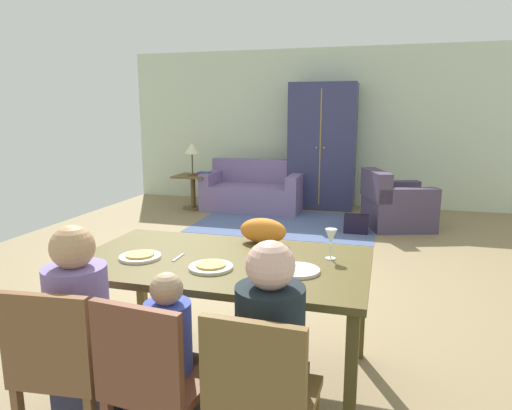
# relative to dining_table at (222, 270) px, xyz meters

# --- Properties ---
(ground_plane) EXTENTS (7.06, 6.79, 0.02)m
(ground_plane) POSITION_rel_dining_table_xyz_m (-0.21, 2.28, -0.70)
(ground_plane) COLOR #897450
(back_wall) EXTENTS (7.06, 0.10, 2.70)m
(back_wall) POSITION_rel_dining_table_xyz_m (-0.21, 5.73, 0.66)
(back_wall) COLOR beige
(back_wall) RESTS_ON ground_plane
(dining_table) EXTENTS (1.74, 1.01, 0.76)m
(dining_table) POSITION_rel_dining_table_xyz_m (0.00, 0.00, 0.00)
(dining_table) COLOR brown
(dining_table) RESTS_ON ground_plane
(plate_near_man) EXTENTS (0.25, 0.25, 0.02)m
(plate_near_man) POSITION_rel_dining_table_xyz_m (-0.48, -0.12, 0.08)
(plate_near_man) COLOR silver
(plate_near_man) RESTS_ON dining_table
(pizza_near_man) EXTENTS (0.17, 0.17, 0.01)m
(pizza_near_man) POSITION_rel_dining_table_xyz_m (-0.48, -0.12, 0.09)
(pizza_near_man) COLOR gold
(pizza_near_man) RESTS_ON plate_near_man
(plate_near_child) EXTENTS (0.25, 0.25, 0.02)m
(plate_near_child) POSITION_rel_dining_table_xyz_m (-0.00, -0.18, 0.08)
(plate_near_child) COLOR silver
(plate_near_child) RESTS_ON dining_table
(pizza_near_child) EXTENTS (0.17, 0.17, 0.01)m
(pizza_near_child) POSITION_rel_dining_table_xyz_m (-0.00, -0.18, 0.09)
(pizza_near_child) COLOR gold
(pizza_near_child) RESTS_ON plate_near_child
(plate_near_woman) EXTENTS (0.25, 0.25, 0.02)m
(plate_near_woman) POSITION_rel_dining_table_xyz_m (0.48, -0.10, 0.08)
(plate_near_woman) COLOR white
(plate_near_woman) RESTS_ON dining_table
(wine_glass) EXTENTS (0.07, 0.07, 0.19)m
(wine_glass) POSITION_rel_dining_table_xyz_m (0.63, 0.18, 0.20)
(wine_glass) COLOR silver
(wine_glass) RESTS_ON dining_table
(fork) EXTENTS (0.02, 0.15, 0.01)m
(fork) POSITION_rel_dining_table_xyz_m (-0.26, -0.05, 0.07)
(fork) COLOR silver
(fork) RESTS_ON dining_table
(knife) EXTENTS (0.02, 0.17, 0.01)m
(knife) POSITION_rel_dining_table_xyz_m (0.16, 0.10, 0.07)
(knife) COLOR silver
(knife) RESTS_ON dining_table
(dining_chair_man) EXTENTS (0.46, 0.46, 0.87)m
(dining_chair_man) POSITION_rel_dining_table_xyz_m (-0.47, -0.86, -0.20)
(dining_chair_man) COLOR brown
(dining_chair_man) RESTS_ON ground_plane
(person_man) EXTENTS (0.30, 0.41, 1.11)m
(person_man) POSITION_rel_dining_table_xyz_m (-0.48, -0.69, -0.18)
(person_man) COLOR #313149
(person_man) RESTS_ON ground_plane
(dining_chair_child) EXTENTS (0.46, 0.46, 0.87)m
(dining_chair_child) POSITION_rel_dining_table_xyz_m (-0.01, -0.86, -0.20)
(dining_chair_child) COLOR brown
(dining_chair_child) RESTS_ON ground_plane
(person_child) EXTENTS (0.22, 0.30, 0.92)m
(person_child) POSITION_rel_dining_table_xyz_m (0.00, -0.69, -0.26)
(person_child) COLOR #3A3B41
(person_child) RESTS_ON ground_plane
(dining_chair_woman) EXTENTS (0.43, 0.43, 0.87)m
(dining_chair_woman) POSITION_rel_dining_table_xyz_m (0.48, -0.86, -0.20)
(dining_chair_woman) COLOR brown
(dining_chair_woman) RESTS_ON ground_plane
(person_woman) EXTENTS (0.30, 0.40, 1.11)m
(person_woman) POSITION_rel_dining_table_xyz_m (0.48, -0.69, -0.18)
(person_woman) COLOR #373842
(person_woman) RESTS_ON ground_plane
(cat) EXTENTS (0.33, 0.18, 0.17)m
(cat) POSITION_rel_dining_table_xyz_m (0.15, 0.40, 0.15)
(cat) COLOR orange
(cat) RESTS_ON dining_table
(area_rug) EXTENTS (2.60, 1.80, 0.01)m
(area_rug) POSITION_rel_dining_table_xyz_m (-0.46, 4.03, -0.69)
(area_rug) COLOR #4F608E
(area_rug) RESTS_ON ground_plane
(couch) EXTENTS (1.63, 0.86, 0.82)m
(couch) POSITION_rel_dining_table_xyz_m (-1.20, 4.89, -0.39)
(couch) COLOR slate
(couch) RESTS_ON ground_plane
(armchair) EXTENTS (1.09, 1.08, 0.82)m
(armchair) POSITION_rel_dining_table_xyz_m (1.08, 4.22, -0.37)
(armchair) COLOR #463D56
(armchair) RESTS_ON ground_plane
(armoire) EXTENTS (1.10, 0.59, 2.10)m
(armoire) POSITION_rel_dining_table_xyz_m (-0.12, 5.34, 0.36)
(armoire) COLOR navy
(armoire) RESTS_ON ground_plane
(side_table) EXTENTS (0.56, 0.56, 0.58)m
(side_table) POSITION_rel_dining_table_xyz_m (-2.20, 4.63, -0.31)
(side_table) COLOR brown
(side_table) RESTS_ON ground_plane
(table_lamp) EXTENTS (0.26, 0.26, 0.54)m
(table_lamp) POSITION_rel_dining_table_xyz_m (-2.20, 4.63, 0.32)
(table_lamp) COLOR #434531
(table_lamp) RESTS_ON side_table
(book_lower) EXTENTS (0.22, 0.16, 0.03)m
(book_lower) POSITION_rel_dining_table_xyz_m (-2.06, 4.66, -0.10)
(book_lower) COLOR maroon
(book_lower) RESTS_ON side_table
(book_upper) EXTENTS (0.22, 0.16, 0.03)m
(book_upper) POSITION_rel_dining_table_xyz_m (-1.99, 4.66, -0.07)
(book_upper) COLOR #2E4989
(book_upper) RESTS_ON book_lower
(handbag) EXTENTS (0.32, 0.16, 0.26)m
(handbag) POSITION_rel_dining_table_xyz_m (0.58, 3.73, -0.56)
(handbag) COLOR black
(handbag) RESTS_ON ground_plane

